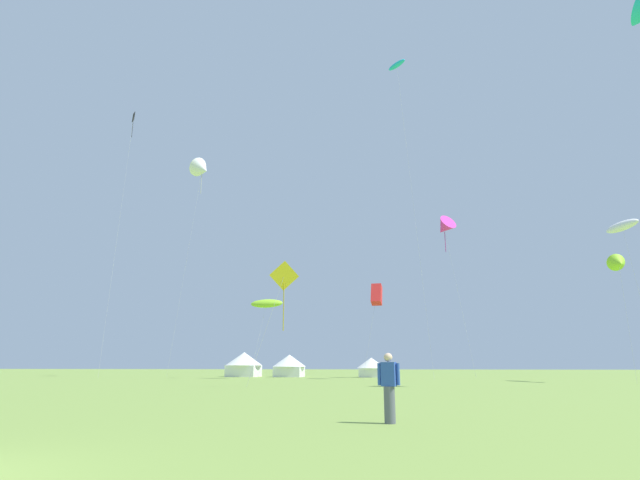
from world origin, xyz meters
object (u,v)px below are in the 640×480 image
(kite_black_diamond, at_px, (132,129))
(person_spectator, at_px, (389,388))
(festival_tent_right, at_px, (244,363))
(festival_tent_left, at_px, (289,365))
(kite_yellow_diamond, at_px, (284,279))
(festival_tent_center, at_px, (371,366))
(kite_lime_parafoil, at_px, (267,304))
(kite_white_delta, at_px, (202,169))
(kite_red_box, at_px, (377,295))
(kite_cyan_parafoil, at_px, (397,66))
(kite_lime_delta, at_px, (619,263))
(kite_magenta_delta, at_px, (444,227))
(kite_white_parafoil, at_px, (622,226))

(kite_black_diamond, relative_size, person_spectator, 19.83)
(festival_tent_right, xyz_separation_m, festival_tent_left, (6.15, 0.00, -0.19))
(kite_yellow_diamond, relative_size, festival_tent_center, 2.31)
(kite_lime_parafoil, relative_size, kite_white_delta, 0.30)
(kite_red_box, distance_m, festival_tent_center, 11.91)
(kite_yellow_diamond, bearing_deg, kite_cyan_parafoil, 68.86)
(kite_black_diamond, height_order, person_spectator, kite_black_diamond)
(kite_black_diamond, bearing_deg, person_spectator, -50.58)
(kite_red_box, height_order, person_spectator, kite_red_box)
(kite_black_diamond, xyz_separation_m, festival_tent_center, (29.99, 10.06, -30.31))
(kite_lime_delta, bearing_deg, kite_magenta_delta, 130.96)
(kite_black_diamond, height_order, festival_tent_center, kite_black_diamond)
(kite_red_box, distance_m, person_spectator, 43.85)
(kite_yellow_diamond, bearing_deg, kite_black_diamond, 140.80)
(kite_black_diamond, relative_size, festival_tent_center, 9.25)
(kite_lime_parafoil, xyz_separation_m, person_spectator, (15.51, -42.48, -7.53))
(kite_lime_parafoil, relative_size, kite_magenta_delta, 0.46)
(kite_magenta_delta, distance_m, kite_red_box, 13.87)
(kite_white_delta, relative_size, festival_tent_center, 8.31)
(kite_magenta_delta, xyz_separation_m, festival_tent_right, (-26.59, 2.66, -16.61))
(kite_black_diamond, xyz_separation_m, kite_magenta_delta, (39.81, 7.40, -13.30))
(kite_cyan_parafoil, bearing_deg, kite_white_parafoil, -13.08)
(kite_white_delta, height_order, festival_tent_center, kite_white_delta)
(kite_magenta_delta, xyz_separation_m, kite_cyan_parafoil, (-5.04, -7.29, 18.89))
(kite_yellow_diamond, distance_m, festival_tent_left, 32.87)
(kite_black_diamond, xyz_separation_m, festival_tent_left, (19.37, 10.06, -30.09))
(kite_magenta_delta, xyz_separation_m, person_spectator, (-5.51, -49.13, -17.50))
(kite_white_parafoil, relative_size, festival_tent_left, 3.48)
(kite_black_diamond, distance_m, festival_tent_center, 43.81)
(kite_yellow_diamond, height_order, festival_tent_left, kite_yellow_diamond)
(kite_cyan_parafoil, xyz_separation_m, festival_tent_right, (-21.55, 9.95, -35.50))
(kite_cyan_parafoil, height_order, person_spectator, kite_cyan_parafoil)
(kite_black_diamond, distance_m, person_spectator, 62.18)
(kite_white_parafoil, bearing_deg, festival_tent_center, 149.88)
(kite_magenta_delta, distance_m, kite_white_delta, 35.15)
(kite_black_diamond, bearing_deg, kite_white_delta, 53.49)
(kite_black_diamond, distance_m, festival_tent_right, 34.21)
(kite_white_parafoil, distance_m, kite_yellow_diamond, 34.28)
(person_spectator, relative_size, festival_tent_center, 0.47)
(kite_white_parafoil, bearing_deg, kite_red_box, 166.16)
(kite_magenta_delta, bearing_deg, kite_red_box, -143.56)
(kite_yellow_diamond, distance_m, kite_cyan_parafoil, 37.89)
(festival_tent_center, bearing_deg, kite_lime_delta, -37.97)
(kite_white_parafoil, distance_m, kite_magenta_delta, 20.12)
(kite_red_box, relative_size, kite_white_delta, 0.34)
(kite_lime_parafoil, xyz_separation_m, festival_tent_center, (11.20, 9.31, -7.05))
(festival_tent_left, bearing_deg, kite_lime_delta, -28.19)
(kite_magenta_delta, bearing_deg, festival_tent_left, 172.58)
(kite_white_parafoil, xyz_separation_m, kite_cyan_parafoil, (-20.63, 4.79, 22.87))
(kite_magenta_delta, xyz_separation_m, kite_white_delta, (-33.47, 1.17, 10.68))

